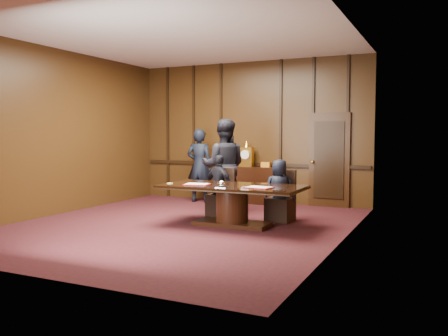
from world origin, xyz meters
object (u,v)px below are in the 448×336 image
witness_left (200,166)px  witness_right (224,166)px  sideboard (246,183)px  conference_table (232,199)px  signatory_left (219,186)px  signatory_right (279,190)px

witness_left → witness_right: witness_right is taller
sideboard → witness_right: witness_right is taller
sideboard → witness_left: 1.25m
sideboard → conference_table: sideboard is taller
signatory_left → witness_left: bearing=-31.9°
signatory_right → witness_right: (-1.46, 0.57, 0.40)m
signatory_left → signatory_right: bearing=-160.6°
signatory_left → sideboard: bearing=-63.7°
sideboard → witness_right: size_ratio=0.79×
sideboard → signatory_right: bearing=-53.4°
signatory_left → witness_left: witness_left is taller
signatory_right → witness_left: (-2.66, 1.70, 0.31)m
sideboard → witness_left: bearing=-161.0°
sideboard → witness_left: witness_left is taller
witness_left → conference_table: bearing=123.3°
sideboard → conference_table: 3.02m
sideboard → signatory_right: 2.60m
signatory_right → signatory_left: bearing=-15.8°
signatory_left → witness_right: 0.70m
conference_table → signatory_right: size_ratio=2.15×
signatory_left → signatory_right: size_ratio=1.05×
sideboard → signatory_right: size_ratio=1.31×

